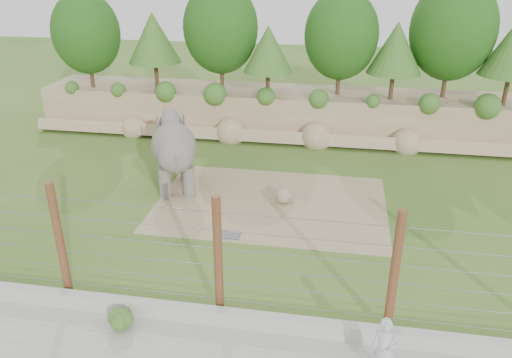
% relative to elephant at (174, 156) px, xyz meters
% --- Properties ---
extents(ground, '(90.00, 90.00, 0.00)m').
position_rel_elephant_xyz_m(ground, '(4.10, -3.82, -1.64)').
color(ground, '#396721').
rests_on(ground, ground).
extents(back_embankment, '(30.00, 5.52, 8.77)m').
position_rel_elephant_xyz_m(back_embankment, '(4.69, 8.86, 2.32)').
color(back_embankment, '#987F5F').
rests_on(back_embankment, ground).
extents(dirt_patch, '(10.00, 7.00, 0.02)m').
position_rel_elephant_xyz_m(dirt_patch, '(4.60, -0.82, -1.63)').
color(dirt_patch, tan).
rests_on(dirt_patch, ground).
extents(drain_grate, '(1.00, 0.60, 0.03)m').
position_rel_elephant_xyz_m(drain_grate, '(3.32, -3.82, -1.61)').
color(drain_grate, '#262628').
rests_on(drain_grate, dirt_patch).
extents(elephant, '(3.13, 4.42, 3.29)m').
position_rel_elephant_xyz_m(elephant, '(0.00, 0.00, 0.00)').
color(elephant, slate).
rests_on(elephant, ground).
extents(stone_ball, '(0.70, 0.70, 0.70)m').
position_rel_elephant_xyz_m(stone_ball, '(5.12, -0.69, -1.27)').
color(stone_ball, gray).
rests_on(stone_ball, dirt_patch).
extents(retaining_wall, '(26.00, 0.35, 0.50)m').
position_rel_elephant_xyz_m(retaining_wall, '(4.10, -8.82, -1.39)').
color(retaining_wall, '#A09F95').
rests_on(retaining_wall, ground).
extents(barrier_fence, '(20.26, 0.26, 4.00)m').
position_rel_elephant_xyz_m(barrier_fence, '(4.10, -8.32, 0.36)').
color(barrier_fence, '#5B2C18').
rests_on(barrier_fence, ground).
extents(walkway_shrub, '(0.70, 0.70, 0.70)m').
position_rel_elephant_xyz_m(walkway_shrub, '(1.40, -9.62, -1.28)').
color(walkway_shrub, '#2C5F1C').
rests_on(walkway_shrub, walkway).
extents(zookeeper, '(0.74, 0.56, 1.83)m').
position_rel_elephant_xyz_m(zookeeper, '(8.83, -10.12, -0.72)').
color(zookeeper, '#B1B6BA').
rests_on(zookeeper, walkway).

